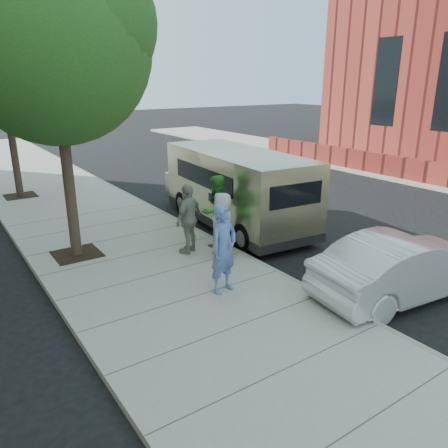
# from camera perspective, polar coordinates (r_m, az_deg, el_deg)

# --- Properties ---
(ground) EXTENTS (120.00, 120.00, 0.00)m
(ground) POSITION_cam_1_polar(r_m,az_deg,el_deg) (11.30, -3.72, -5.93)
(ground) COLOR black
(ground) RESTS_ON ground
(sidewalk) EXTENTS (5.00, 60.00, 0.15)m
(sidewalk) POSITION_cam_1_polar(r_m,az_deg,el_deg) (10.84, -8.29, -6.75)
(sidewalk) COLOR gray
(sidewalk) RESTS_ON ground
(curb_face) EXTENTS (0.12, 60.00, 0.16)m
(curb_face) POSITION_cam_1_polar(r_m,az_deg,el_deg) (12.01, 2.19, -4.01)
(curb_face) COLOR gray
(curb_face) RESTS_ON ground
(church_wall) EXTENTS (0.30, 22.00, 1.00)m
(church_wall) POSITION_cam_1_polar(r_m,az_deg,el_deg) (22.02, 25.01, 6.17)
(church_wall) COLOR maroon
(church_wall) RESTS_ON far_sidewalk
(tree_near) EXTENTS (4.62, 4.60, 7.53)m
(tree_near) POSITION_cam_1_polar(r_m,az_deg,el_deg) (11.71, -21.27, 21.64)
(tree_near) COLOR black
(tree_near) RESTS_ON sidewalk
(tree_far) EXTENTS (3.92, 3.80, 6.49)m
(tree_far) POSITION_cam_1_polar(r_m,az_deg,el_deg) (19.12, -26.87, 17.20)
(tree_far) COLOR black
(tree_far) RESTS_ON sidewalk
(parking_meter) EXTENTS (0.32, 0.16, 1.50)m
(parking_meter) POSITION_cam_1_polar(r_m,az_deg,el_deg) (12.33, -1.33, 2.31)
(parking_meter) COLOR gray
(parking_meter) RESTS_ON sidewalk
(van) EXTENTS (2.81, 6.86, 2.48)m
(van) POSITION_cam_1_polar(r_m,az_deg,el_deg) (14.30, 1.43, 4.89)
(van) COLOR tan
(van) RESTS_ON ground
(sedan) EXTENTS (4.56, 2.03, 1.45)m
(sedan) POSITION_cam_1_polar(r_m,az_deg,el_deg) (10.44, 22.45, -5.13)
(sedan) COLOR silver
(sedan) RESTS_ON ground
(person_officer) EXTENTS (0.83, 0.64, 2.00)m
(person_officer) POSITION_cam_1_polar(r_m,az_deg,el_deg) (9.47, -0.07, -3.26)
(person_officer) COLOR #546EB3
(person_officer) RESTS_ON sidewalk
(person_green_shirt) EXTENTS (1.12, 0.95, 2.02)m
(person_green_shirt) POSITION_cam_1_polar(r_m,az_deg,el_deg) (12.17, -1.05, 1.72)
(person_green_shirt) COLOR #2E8E2F
(person_green_shirt) RESTS_ON sidewalk
(person_gray_shirt) EXTENTS (0.99, 1.01, 1.76)m
(person_gray_shirt) POSITION_cam_1_polar(r_m,az_deg,el_deg) (11.34, -0.20, -0.21)
(person_gray_shirt) COLOR #A6A5A8
(person_gray_shirt) RESTS_ON sidewalk
(person_striped_polo) EXTENTS (1.21, 0.94, 1.91)m
(person_striped_polo) POSITION_cam_1_polar(r_m,az_deg,el_deg) (11.71, -4.63, 0.72)
(person_striped_polo) COLOR gray
(person_striped_polo) RESTS_ON sidewalk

